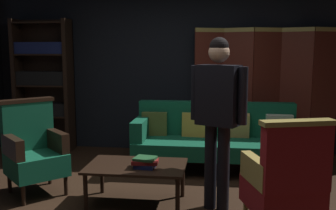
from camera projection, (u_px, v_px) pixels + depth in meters
The scene contains 11 objects.
back_wall at pixel (181, 62), 5.99m from camera, with size 7.20×0.10×2.80m, color black.
folding_screen at pixel (266, 90), 5.69m from camera, with size 2.11×0.25×1.90m.
bookshelf at pixel (44, 83), 6.06m from camera, with size 0.90×0.32×2.05m.
velvet_couch at pixel (215, 136), 5.08m from camera, with size 2.12×0.78×0.88m.
coffee_table at pixel (136, 169), 3.92m from camera, with size 1.00×0.64×0.42m.
armchair_gilt_accent at pixel (286, 181), 3.23m from camera, with size 0.72×0.72×1.04m.
armchair_wing_left at pixel (34, 150), 4.24m from camera, with size 0.82×0.82×1.04m.
standing_figure at pixel (218, 108), 3.71m from camera, with size 0.54×0.36×1.70m.
book_navy_cloth at pixel (145, 165), 3.82m from camera, with size 0.19×0.17×0.04m, color navy.
book_red_leather at pixel (145, 162), 3.82m from camera, with size 0.25×0.17×0.04m, color maroon.
book_green_cloth at pixel (145, 159), 3.81m from camera, with size 0.20×0.18×0.03m, color #1E4C28.
Camera 1 is at (0.55, -3.56, 1.58)m, focal length 41.11 mm.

